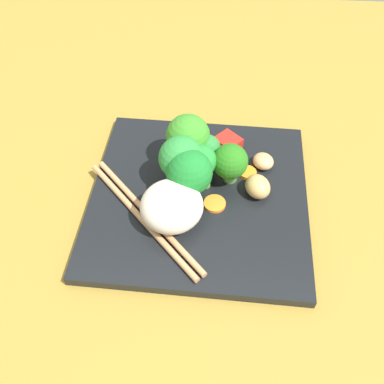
# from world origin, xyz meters

# --- Properties ---
(ground_plane) EXTENTS (1.10, 1.10, 0.02)m
(ground_plane) POSITION_xyz_m (0.00, 0.00, -0.01)
(ground_plane) COLOR olive
(square_plate) EXTENTS (0.27, 0.27, 0.01)m
(square_plate) POSITION_xyz_m (0.00, 0.00, 0.01)
(square_plate) COLOR black
(square_plate) RESTS_ON ground_plane
(rice_mound) EXTENTS (0.09, 0.09, 0.05)m
(rice_mound) POSITION_xyz_m (0.04, -0.03, 0.04)
(rice_mound) COLOR white
(rice_mound) RESTS_ON square_plate
(broccoli_floret_0) EXTENTS (0.05, 0.05, 0.07)m
(broccoli_floret_0) POSITION_xyz_m (-0.01, -0.02, 0.06)
(broccoli_floret_0) COLOR #7AB94C
(broccoli_floret_0) RESTS_ON square_plate
(broccoli_floret_1) EXTENTS (0.04, 0.04, 0.06)m
(broccoli_floret_1) POSITION_xyz_m (-0.02, 0.04, 0.05)
(broccoli_floret_1) COLOR #70B556
(broccoli_floret_1) RESTS_ON square_plate
(broccoli_floret_2) EXTENTS (0.04, 0.04, 0.06)m
(broccoli_floret_2) POSITION_xyz_m (-0.02, 0.00, 0.05)
(broccoli_floret_2) COLOR #6FA444
(broccoli_floret_2) RESTS_ON square_plate
(broccoli_floret_3) EXTENTS (0.04, 0.04, 0.05)m
(broccoli_floret_3) POSITION_xyz_m (-0.04, 0.01, 0.04)
(broccoli_floret_3) COLOR #5BA04B
(broccoli_floret_3) RESTS_ON square_plate
(broccoli_floret_4) EXTENTS (0.06, 0.06, 0.08)m
(broccoli_floret_4) POSITION_xyz_m (-0.05, -0.02, 0.06)
(broccoli_floret_4) COLOR #72C15A
(broccoli_floret_4) RESTS_ON square_plate
(broccoli_floret_5) EXTENTS (0.05, 0.05, 0.07)m
(broccoli_floret_5) POSITION_xyz_m (0.01, -0.01, 0.06)
(broccoli_floret_5) COLOR #6CA956
(broccoli_floret_5) RESTS_ON square_plate
(carrot_slice_0) EXTENTS (0.04, 0.04, 0.00)m
(carrot_slice_0) POSITION_xyz_m (0.02, 0.02, 0.01)
(carrot_slice_0) COLOR orange
(carrot_slice_0) RESTS_ON square_plate
(carrot_slice_1) EXTENTS (0.03, 0.03, 0.01)m
(carrot_slice_1) POSITION_xyz_m (-0.05, 0.03, 0.02)
(carrot_slice_1) COLOR orange
(carrot_slice_1) RESTS_ON square_plate
(carrot_slice_2) EXTENTS (0.03, 0.03, 0.00)m
(carrot_slice_2) POSITION_xyz_m (-0.04, 0.06, 0.01)
(carrot_slice_2) COLOR orange
(carrot_slice_2) RESTS_ON square_plate
(pepper_chunk_0) EXTENTS (0.04, 0.04, 0.01)m
(pepper_chunk_0) POSITION_xyz_m (-0.07, 0.00, 0.02)
(pepper_chunk_0) COLOR red
(pepper_chunk_0) RESTS_ON square_plate
(pepper_chunk_1) EXTENTS (0.04, 0.04, 0.02)m
(pepper_chunk_1) POSITION_xyz_m (-0.08, 0.03, 0.02)
(pepper_chunk_1) COLOR red
(pepper_chunk_1) RESTS_ON square_plate
(chicken_piece_0) EXTENTS (0.04, 0.04, 0.03)m
(chicken_piece_0) POSITION_xyz_m (-0.01, 0.07, 0.03)
(chicken_piece_0) COLOR tan
(chicken_piece_0) RESTS_ON square_plate
(chicken_piece_1) EXTENTS (0.04, 0.04, 0.02)m
(chicken_piece_1) POSITION_xyz_m (-0.05, 0.08, 0.02)
(chicken_piece_1) COLOR tan
(chicken_piece_1) RESTS_ON square_plate
(chopstick_pair) EXTENTS (0.17, 0.16, 0.01)m
(chopstick_pair) POSITION_xyz_m (0.04, -0.06, 0.02)
(chopstick_pair) COLOR tan
(chopstick_pair) RESTS_ON square_plate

